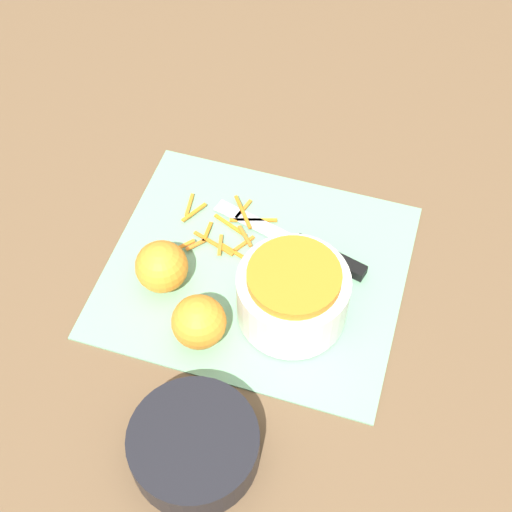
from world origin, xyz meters
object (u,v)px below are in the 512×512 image
object	(u,v)px
knife	(314,250)
orange_right	(199,322)
bowl_dark	(194,446)
orange_left	(162,267)
bowl_speckled	(293,294)

from	to	relation	value
knife	orange_right	xyz separation A→B (m)	(0.11, 0.18, 0.03)
knife	orange_right	bearing A→B (deg)	72.87
bowl_dark	orange_left	xyz separation A→B (m)	(0.13, -0.22, 0.02)
bowl_speckled	knife	world-z (taller)	bowl_speckled
bowl_speckled	orange_right	world-z (taller)	bowl_speckled
bowl_speckled	orange_right	distance (m)	0.13
bowl_speckled	orange_left	bearing A→B (deg)	1.40
bowl_speckled	bowl_dark	size ratio (longest dim) A/B	0.95
orange_right	orange_left	bearing A→B (deg)	-40.63
bowl_speckled	orange_left	xyz separation A→B (m)	(0.19, 0.00, -0.01)
bowl_dark	orange_right	world-z (taller)	orange_right
bowl_speckled	knife	bearing A→B (deg)	-92.63
bowl_dark	orange_right	distance (m)	0.16
knife	orange_left	world-z (taller)	orange_left
orange_left	knife	bearing A→B (deg)	-149.87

